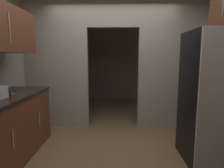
{
  "coord_description": "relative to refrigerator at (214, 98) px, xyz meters",
  "views": [
    {
      "loc": [
        0.08,
        -2.61,
        1.48
      ],
      "look_at": [
        -0.01,
        0.43,
        1.04
      ],
      "focal_mm": 30.88,
      "sensor_mm": 36.0,
      "label": 1
    }
  ],
  "objects": [
    {
      "name": "adjoining_room_shell",
      "position": [
        -1.41,
        3.26,
        0.45
      ],
      "size": [
        3.7,
        2.74,
        2.71
      ],
      "color": "gray",
      "rests_on": "ground"
    },
    {
      "name": "book_stack",
      "position": [
        -2.86,
        -0.01,
        0.06
      ],
      "size": [
        0.14,
        0.16,
        0.06
      ],
      "color": "#388C47",
      "rests_on": "lower_cabinet_run"
    },
    {
      "name": "kitchen_partition",
      "position": [
        -1.41,
        1.37,
        0.54
      ],
      "size": [
        3.7,
        0.12,
        2.71
      ],
      "color": "#ADA899",
      "rests_on": "ground"
    },
    {
      "name": "lower_cabinet_run",
      "position": [
        -2.91,
        -0.09,
        -0.44
      ],
      "size": [
        0.7,
        1.78,
        0.94
      ],
      "color": "brown",
      "rests_on": "ground"
    },
    {
      "name": "ground",
      "position": [
        -1.41,
        -0.01,
        -0.91
      ],
      "size": [
        20.0,
        20.0,
        0.0
      ],
      "primitive_type": "plane",
      "color": "brown"
    },
    {
      "name": "refrigerator",
      "position": [
        0.0,
        0.0,
        0.0
      ],
      "size": [
        0.76,
        0.8,
        1.82
      ],
      "color": "black",
      "rests_on": "ground"
    }
  ]
}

